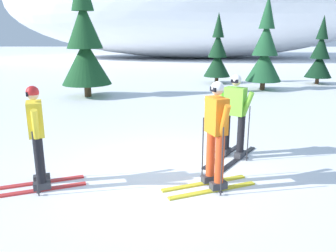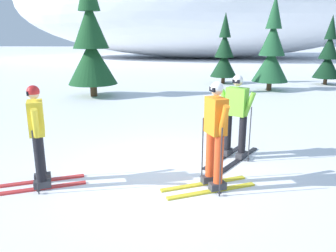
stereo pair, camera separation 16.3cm
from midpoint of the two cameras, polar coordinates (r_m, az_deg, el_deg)
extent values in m
plane|color=white|center=(6.55, -0.47, -7.61)|extent=(120.00, 120.00, 0.00)
cube|color=black|center=(7.25, 10.96, -5.44)|extent=(1.06, 1.52, 0.03)
cube|color=black|center=(7.38, 8.62, -4.97)|extent=(1.06, 1.52, 0.03)
cube|color=#38383D|center=(7.31, 11.31, -4.66)|extent=(0.27, 0.31, 0.12)
cube|color=#38383D|center=(7.44, 8.98, -4.20)|extent=(0.27, 0.31, 0.12)
cylinder|color=black|center=(7.18, 11.49, -1.31)|extent=(0.15, 0.15, 0.77)
cylinder|color=black|center=(7.30, 9.13, -0.90)|extent=(0.15, 0.15, 0.77)
cube|color=#75C638|center=(7.08, 10.56, 4.11)|extent=(0.48, 0.43, 0.57)
cylinder|color=#75C638|center=(6.99, 12.46, 3.38)|extent=(0.28, 0.24, 0.58)
cylinder|color=#75C638|center=(7.19, 8.66, 3.90)|extent=(0.28, 0.24, 0.58)
sphere|color=beige|center=(7.01, 10.72, 7.40)|extent=(0.19, 0.19, 0.19)
sphere|color=white|center=(7.01, 10.74, 7.65)|extent=(0.21, 0.21, 0.21)
cube|color=black|center=(6.94, 10.46, 7.42)|extent=(0.14, 0.11, 0.07)
cylinder|color=#2D2D33|center=(7.05, 12.69, -1.35)|extent=(0.02, 0.02, 1.15)
cylinder|color=#2D2D33|center=(7.21, 12.45, -5.28)|extent=(0.07, 0.07, 0.01)
cylinder|color=#2D2D33|center=(7.31, 7.64, -0.49)|extent=(0.02, 0.02, 1.15)
cylinder|color=#2D2D33|center=(7.47, 7.50, -4.30)|extent=(0.07, 0.07, 0.01)
cube|color=gold|center=(5.81, 6.76, -10.70)|extent=(1.52, 0.70, 0.03)
cube|color=gold|center=(6.05, 5.38, -9.54)|extent=(1.52, 0.70, 0.03)
cube|color=#38383D|center=(5.82, 7.66, -9.85)|extent=(0.31, 0.24, 0.12)
cube|color=#38383D|center=(6.07, 6.25, -8.74)|extent=(0.31, 0.24, 0.12)
cylinder|color=#DB471E|center=(5.64, 7.83, -5.57)|extent=(0.15, 0.15, 0.81)
cylinder|color=#DB471E|center=(5.89, 6.38, -4.60)|extent=(0.15, 0.15, 0.81)
cube|color=orange|center=(5.56, 7.33, 1.76)|extent=(0.37, 0.45, 0.60)
cylinder|color=orange|center=(5.37, 8.55, 0.69)|extent=(0.20, 0.29, 0.58)
cylinder|color=orange|center=(5.78, 6.16, 1.83)|extent=(0.20, 0.29, 0.58)
sphere|color=beige|center=(5.48, 7.48, 6.08)|extent=(0.19, 0.19, 0.19)
sphere|color=white|center=(5.47, 7.49, 6.39)|extent=(0.21, 0.21, 0.21)
cube|color=black|center=(5.44, 6.73, 6.15)|extent=(0.09, 0.15, 0.07)
cylinder|color=#2D2D33|center=(5.46, 8.21, -6.06)|extent=(0.02, 0.02, 1.15)
cylinder|color=#2D2D33|center=(5.67, 8.01, -10.94)|extent=(0.07, 0.07, 0.01)
cylinder|color=#2D2D33|center=(6.01, 5.08, -3.94)|extent=(0.02, 0.02, 1.15)
cylinder|color=#2D2D33|center=(6.20, 4.96, -8.46)|extent=(0.07, 0.07, 0.01)
cube|color=red|center=(6.20, -21.96, -10.03)|extent=(1.55, 0.68, 0.03)
cube|color=red|center=(6.49, -21.93, -8.88)|extent=(1.55, 0.68, 0.03)
cube|color=#38383D|center=(6.17, -21.10, -9.32)|extent=(0.31, 0.23, 0.12)
cube|color=#38383D|center=(6.46, -21.11, -8.19)|extent=(0.31, 0.23, 0.12)
cylinder|color=black|center=(6.00, -21.51, -5.44)|extent=(0.15, 0.15, 0.77)
cylinder|color=black|center=(6.30, -21.50, -4.47)|extent=(0.15, 0.15, 0.77)
cube|color=yellow|center=(5.97, -22.13, 1.11)|extent=(0.37, 0.46, 0.57)
cylinder|color=yellow|center=(5.74, -22.10, -0.03)|extent=(0.19, 0.29, 0.58)
cylinder|color=yellow|center=(6.22, -22.04, 1.11)|extent=(0.19, 0.29, 0.58)
sphere|color=beige|center=(5.89, -22.53, 4.98)|extent=(0.19, 0.19, 0.19)
sphere|color=red|center=(5.88, -22.56, 5.27)|extent=(0.21, 0.21, 0.21)
cube|color=black|center=(5.89, -23.32, 5.00)|extent=(0.09, 0.15, 0.07)
cylinder|color=#2D2D33|center=(5.83, -22.11, -6.02)|extent=(0.02, 0.02, 1.09)
cylinder|color=#2D2D33|center=(6.02, -21.64, -10.32)|extent=(0.07, 0.07, 0.01)
cylinder|color=#2D2D33|center=(6.47, -22.03, -3.92)|extent=(0.02, 0.02, 1.09)
cylinder|color=#2D2D33|center=(6.64, -21.61, -7.88)|extent=(0.07, 0.07, 0.01)
cylinder|color=#47301E|center=(14.48, -13.66, 6.19)|extent=(0.28, 0.28, 0.70)
cone|color=#194723|center=(14.36, -13.93, 10.39)|extent=(2.00, 2.00, 1.79)
cone|color=#194723|center=(14.31, -14.31, 16.10)|extent=(1.44, 1.44, 1.79)
cylinder|color=#47301E|center=(18.09, 7.90, 7.90)|extent=(0.19, 0.19, 0.48)
cone|color=#14381E|center=(18.01, 7.99, 10.20)|extent=(1.37, 1.37, 1.23)
cone|color=#14381E|center=(17.95, 8.11, 13.33)|extent=(0.99, 0.99, 1.23)
cone|color=#14381E|center=(17.94, 8.23, 16.47)|extent=(0.60, 0.60, 1.23)
cylinder|color=#47301E|center=(16.33, 15.32, 6.84)|extent=(0.23, 0.23, 0.56)
cone|color=#1E512D|center=(16.23, 15.53, 9.84)|extent=(1.61, 1.61, 1.44)
cone|color=#1E512D|center=(16.17, 15.83, 13.90)|extent=(1.16, 1.16, 1.44)
cone|color=#1E512D|center=(16.19, 16.14, 17.97)|extent=(0.71, 0.71, 1.44)
cylinder|color=#47301E|center=(19.22, 23.54, 7.18)|extent=(0.18, 0.18, 0.46)
cone|color=black|center=(19.15, 23.77, 9.26)|extent=(1.32, 1.32, 1.18)
cone|color=black|center=(19.09, 24.08, 12.08)|extent=(0.95, 0.95, 1.18)
cone|color=black|center=(19.08, 24.40, 14.90)|extent=(0.58, 0.58, 1.18)
ellipsoid|color=white|center=(36.63, 4.79, 20.20)|extent=(38.85, 16.67, 11.30)
camera|label=1|loc=(0.08, -90.77, -0.21)|focal=36.29mm
camera|label=2|loc=(0.08, 89.23, 0.21)|focal=36.29mm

